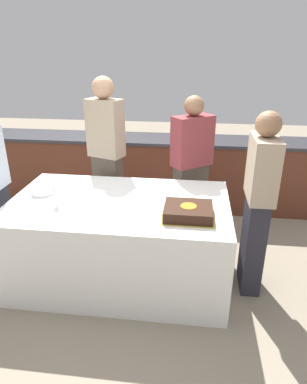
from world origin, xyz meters
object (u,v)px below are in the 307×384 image
cake (188,211)px  plate_stack (42,191)px  wine_glass (55,192)px  person_seated_right (258,204)px  person_standing_back (107,156)px  person_cutting_cake (191,170)px

cake → plate_stack: (-1.33, 0.29, -0.02)m
wine_glass → person_seated_right: size_ratio=0.11×
person_seated_right → person_standing_back: (-1.47, 0.79, 0.11)m
person_standing_back → person_seated_right: bearing=172.4°
plate_stack → person_cutting_cake: person_cutting_cake is taller
person_cutting_cake → person_seated_right: person_seated_right is taller
cake → person_standing_back: 1.36m
wine_glass → person_cutting_cake: size_ratio=0.11×
plate_stack → person_seated_right: 1.90m
wine_glass → person_standing_back: 0.96m
plate_stack → person_seated_right: (1.90, -0.07, 0.01)m
plate_stack → person_standing_back: 0.84m
cake → person_cutting_cake: (0.00, 1.01, -0.01)m
wine_glass → person_cutting_cake: person_cutting_cake is taller
plate_stack → wine_glass: size_ratio=1.17×
cake → person_cutting_cake: person_cutting_cake is taller
plate_stack → person_seated_right: size_ratio=0.13×
person_seated_right → person_standing_back: size_ratio=0.90×
wine_glass → person_standing_back: size_ratio=0.10×
person_standing_back → plate_stack: bearing=80.1°
wine_glass → person_standing_back: bearing=77.3°
person_cutting_cake → cake: bearing=52.6°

